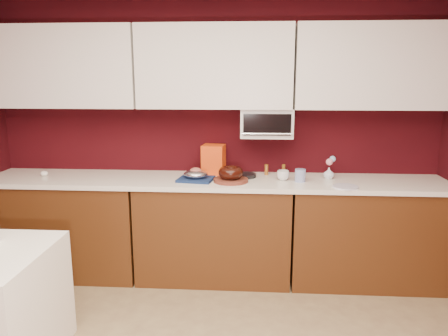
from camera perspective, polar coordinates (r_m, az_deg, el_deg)
name	(u,v)px	position (r m, az deg, el deg)	size (l,w,h in m)	color
wall_back	(217,134)	(4.02, -0.95, 4.45)	(4.00, 0.02, 2.50)	#35070B
base_cabinet_left	(68,227)	(4.25, -19.67, -7.25)	(1.31, 0.58, 0.86)	#502A10
base_cabinet_center	(214,230)	(3.92, -1.30, -8.14)	(1.31, 0.58, 0.86)	#502A10
base_cabinet_right	(367,234)	(4.03, 18.16, -8.19)	(1.31, 0.58, 0.86)	#502A10
countertop	(214,181)	(3.79, -1.33, -1.74)	(4.00, 0.62, 0.04)	white
upper_cabinet_left	(63,67)	(4.16, -20.28, 12.27)	(1.31, 0.33, 0.70)	white
upper_cabinet_center	(215,67)	(3.82, -1.20, 13.07)	(1.31, 0.33, 0.70)	white
upper_cabinet_right	(374,67)	(3.93, 19.03, 12.41)	(1.31, 0.33, 0.70)	white
toaster_oven	(267,123)	(3.85, 5.58, 5.93)	(0.45, 0.30, 0.25)	white
toaster_oven_door	(267,125)	(3.69, 5.65, 5.66)	(0.40, 0.02, 0.18)	black
toaster_oven_handle	(267,134)	(3.68, 5.63, 4.48)	(0.02, 0.02, 0.42)	silver
cake_base	(231,180)	(3.68, 0.90, -1.61)	(0.29, 0.29, 0.03)	brown
bundt_cake	(231,173)	(3.66, 0.90, -0.60)	(0.21, 0.21, 0.09)	black
navy_towel	(196,179)	(3.73, -3.70, -1.46)	(0.29, 0.24, 0.02)	navy
foil_ham_nest	(196,174)	(3.72, -3.71, -0.80)	(0.21, 0.18, 0.08)	silver
roasted_ham	(196,171)	(3.72, -3.71, -0.43)	(0.10, 0.09, 0.07)	#B15F50
pandoro_box	(214,159)	(3.96, -1.38, 1.13)	(0.19, 0.18, 0.26)	red
dark_pan	(246,175)	(3.85, 2.88, -0.97)	(0.18, 0.18, 0.03)	black
coffee_mug	(283,174)	(3.76, 7.72, -0.82)	(0.09, 0.09, 0.10)	silver
blue_jar	(300,175)	(3.73, 9.92, -0.96)	(0.09, 0.09, 0.11)	navy
flower_vase	(329,172)	(3.89, 13.53, -0.56)	(0.07, 0.07, 0.11)	silver
flower_pink	(329,162)	(3.87, 13.60, 0.79)	(0.06, 0.06, 0.06)	pink
flower_blue	(333,159)	(3.89, 14.00, 1.15)	(0.05, 0.05, 0.05)	#84B0D4
china_plate	(346,187)	(3.63, 15.59, -2.36)	(0.21, 0.21, 0.01)	white
amber_bottle	(266,170)	(3.94, 5.55, -0.21)	(0.03, 0.03, 0.10)	brown
egg_left	(45,174)	(4.20, -22.37, -0.67)	(0.06, 0.05, 0.05)	white
egg_right	(44,174)	(4.20, -22.48, -0.67)	(0.06, 0.05, 0.05)	white
amber_bottle_tall	(284,170)	(3.94, 7.78, -0.24)	(0.03, 0.03, 0.10)	brown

